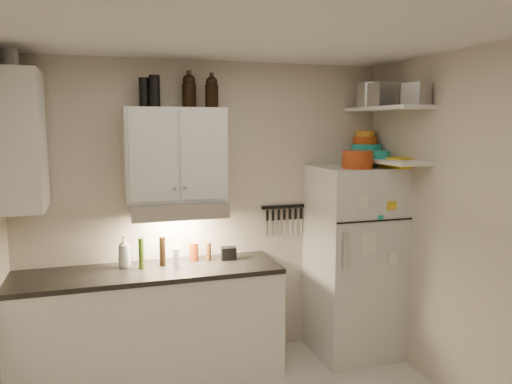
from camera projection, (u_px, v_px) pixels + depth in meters
name	position (u px, v px, depth m)	size (l,w,h in m)	color
ceiling	(262.00, 26.00, 2.77)	(3.20, 3.00, 0.02)	silver
back_wall	(208.00, 212.00, 4.37)	(3.20, 0.02, 2.60)	beige
right_wall	(484.00, 237.00, 3.42)	(0.02, 3.00, 2.60)	beige
base_cabinet	(151.00, 327.00, 4.03)	(2.10, 0.60, 0.88)	white
countertop	(149.00, 272.00, 3.96)	(2.10, 0.62, 0.04)	black
upper_cabinet	(175.00, 154.00, 4.04)	(0.80, 0.33, 0.75)	white
side_cabinet	(19.00, 141.00, 3.56)	(0.33, 0.55, 1.00)	white
range_hood	(178.00, 208.00, 4.04)	(0.76, 0.46, 0.12)	silver
fridge	(353.00, 261.00, 4.47)	(0.70, 0.68, 1.70)	silver
shelf_hi	(386.00, 108.00, 4.22)	(0.30, 0.95, 0.03)	white
shelf_lo	(385.00, 160.00, 4.28)	(0.30, 0.95, 0.03)	white
knife_strip	(284.00, 207.00, 4.55)	(0.42, 0.02, 0.03)	black
dutch_oven	(357.00, 160.00, 4.16)	(0.26, 0.26, 0.15)	#A53913
book_stack	(398.00, 163.00, 4.23)	(0.21, 0.26, 0.09)	yellow
spice_jar	(360.00, 160.00, 4.31)	(0.07, 0.07, 0.11)	silver
stock_pot	(373.00, 95.00, 4.44)	(0.30, 0.30, 0.21)	silver
tin_a	(383.00, 95.00, 4.20)	(0.20, 0.18, 0.20)	#AAAAAD
tin_b	(416.00, 94.00, 3.86)	(0.17, 0.17, 0.17)	#AAAAAD
bowl_teal	(367.00, 150.00, 4.58)	(0.28, 0.28, 0.11)	teal
bowl_orange	(365.00, 140.00, 4.62)	(0.22, 0.22, 0.07)	#CB4813
bowl_yellow	(365.00, 134.00, 4.62)	(0.17, 0.17, 0.06)	orange
plates	(375.00, 154.00, 4.31)	(0.26, 0.26, 0.07)	teal
growler_a	(189.00, 91.00, 4.05)	(0.12, 0.12, 0.28)	black
growler_b	(212.00, 92.00, 4.03)	(0.11, 0.11, 0.26)	black
thermos_a	(155.00, 91.00, 3.94)	(0.09, 0.09, 0.25)	black
thermos_b	(144.00, 93.00, 3.95)	(0.08, 0.08, 0.23)	black
side_jar	(10.00, 59.00, 3.55)	(0.11, 0.11, 0.15)	silver
soap_bottle	(124.00, 250.00, 4.01)	(0.11, 0.11, 0.29)	white
pepper_mill	(208.00, 251.00, 4.23)	(0.05, 0.05, 0.15)	brown
oil_bottle	(142.00, 253.00, 3.98)	(0.05, 0.05, 0.25)	#3F5F17
vinegar_bottle	(162.00, 251.00, 4.06)	(0.05, 0.05, 0.24)	black
clear_bottle	(176.00, 257.00, 4.03)	(0.05, 0.05, 0.15)	silver
red_jar	(194.00, 252.00, 4.21)	(0.08, 0.08, 0.16)	#A53913
caddy	(229.00, 253.00, 4.25)	(0.13, 0.09, 0.11)	black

